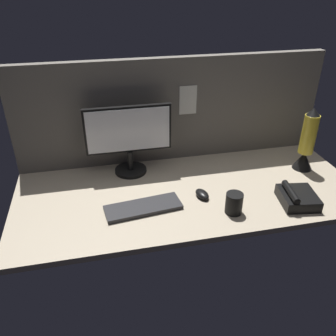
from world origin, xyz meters
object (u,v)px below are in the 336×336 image
Objects in this scene: monitor at (129,136)px; mouse at (202,194)px; keyboard at (143,207)px; lava_lamp at (307,144)px; desk_phone at (297,198)px; mug_black_travel at (234,203)px.

mouse is (32.40, -34.09, -20.37)cm from monitor.
keyboard is 31.28cm from mouse.
desk_phone is (-21.50, -31.18, -12.28)cm from lava_lamp.
lava_lamp is 39.82cm from desk_phone.
mug_black_travel is at bearing -150.14° from lava_lamp.
mouse is at bearing -46.46° from monitor.
mug_black_travel is 33.67cm from desk_phone.
keyboard is at bearing 164.47° from mug_black_travel.
mouse is 0.93× the size of mug_black_travel.
lava_lamp is at bearing -10.35° from monitor.
mouse is 19.22cm from mug_black_travel.
monitor is 4.56× the size of mug_black_travel.
keyboard is 100.04cm from lava_lamp.
mug_black_travel reaches higher than mouse.
lava_lamp is (55.11, 31.64, 10.29)cm from mug_black_travel.
desk_phone is at bearing -124.59° from lava_lamp.
monitor is 43.46cm from keyboard.
mug_black_travel reaches higher than keyboard.
mug_black_travel is at bearing -48.95° from monitor.
desk_phone reaches higher than keyboard.
lava_lamp reaches higher than keyboard.
monitor is 2.21× the size of desk_phone.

